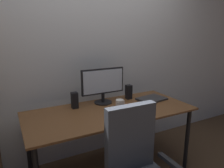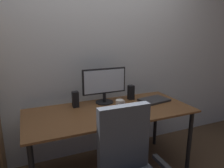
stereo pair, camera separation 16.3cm
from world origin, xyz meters
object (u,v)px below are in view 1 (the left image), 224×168
desk (111,117)px  speaker_left (75,100)px  speaker_right (129,92)px  mouse (141,113)px  coffee_mug (120,104)px  laptop (152,99)px  monitor (103,84)px  keyboard (123,117)px

desk → speaker_left: (-0.31, 0.23, 0.16)m
speaker_right → mouse: bearing=-107.6°
coffee_mug → laptop: coffee_mug is taller
mouse → coffee_mug: size_ratio=0.96×
monitor → coffee_mug: bearing=-71.2°
monitor → coffee_mug: (0.08, -0.24, -0.18)m
coffee_mug → speaker_right: (0.25, 0.23, 0.04)m
mouse → laptop: 0.48m
monitor → mouse: (0.18, -0.48, -0.21)m
desk → keyboard: keyboard is taller
coffee_mug → speaker_left: 0.48m
monitor → coffee_mug: 0.31m
keyboard → speaker_left: size_ratio=1.71×
keyboard → coffee_mug: size_ratio=2.91×
desk → laptop: 0.59m
coffee_mug → speaker_right: bearing=42.4°
speaker_left → monitor: bearing=1.4°
speaker_left → laptop: bearing=-10.1°
monitor → mouse: 0.55m
monitor → keyboard: 0.52m
speaker_left → coffee_mug: bearing=-29.1°
keyboard → mouse: mouse is taller
speaker_left → speaker_right: (0.67, 0.00, 0.00)m
mouse → speaker_left: (-0.52, 0.47, 0.07)m
coffee_mug → speaker_right: size_ratio=0.59×
mouse → laptop: (0.37, 0.31, -0.01)m
monitor → speaker_right: 0.36m
keyboard → coffee_mug: coffee_mug is taller
monitor → mouse: monitor is taller
laptop → speaker_right: (-0.22, 0.16, 0.07)m
monitor → speaker_right: bearing=-1.4°
monitor → speaker_left: size_ratio=2.93×
desk → laptop: size_ratio=5.34×
monitor → speaker_right: size_ratio=2.93×
monitor → speaker_right: monitor is taller
mouse → coffee_mug: bearing=118.1°
laptop → speaker_left: 0.91m
desk → monitor: 0.38m
coffee_mug → laptop: 0.48m
keyboard → speaker_left: speaker_left is taller
keyboard → laptop: laptop is taller
mouse → speaker_left: 0.70m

